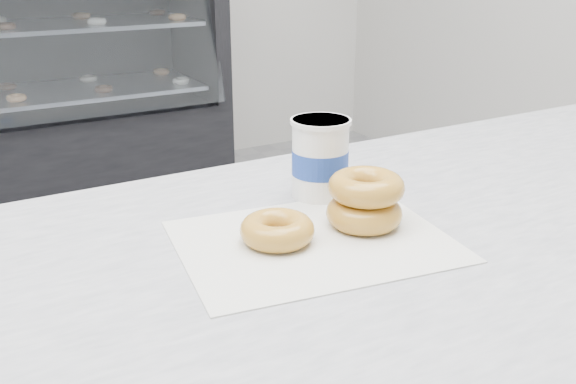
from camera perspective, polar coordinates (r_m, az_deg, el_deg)
wax_paper at (r=0.82m, az=2.28°, el=-4.38°), size 0.37×0.31×0.00m
donut_single at (r=0.81m, az=-0.97°, el=-3.37°), size 0.11×0.11×0.03m
donut_stack at (r=0.86m, az=6.88°, el=-0.70°), size 0.13×0.13×0.07m
coffee_cup at (r=0.95m, az=2.87°, el=3.07°), size 0.10×0.10×0.12m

